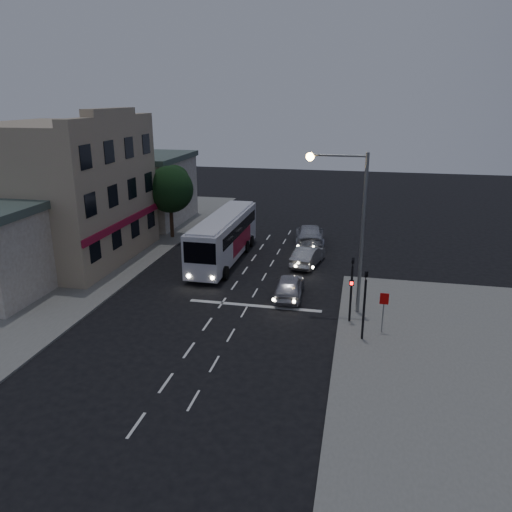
% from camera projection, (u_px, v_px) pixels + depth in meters
% --- Properties ---
extents(ground, '(120.00, 120.00, 0.00)m').
position_uv_depth(ground, '(213.00, 317.00, 28.22)').
color(ground, black).
extents(sidewalk_near, '(12.00, 24.00, 0.12)m').
position_uv_depth(sidewalk_near, '(470.00, 379.00, 21.90)').
color(sidewalk_near, slate).
rests_on(sidewalk_near, ground).
extents(sidewalk_far, '(12.00, 50.00, 0.12)m').
position_uv_depth(sidewalk_far, '(80.00, 258.00, 38.24)').
color(sidewalk_far, slate).
rests_on(sidewalk_far, ground).
extents(road_markings, '(8.00, 30.55, 0.01)m').
position_uv_depth(road_markings, '(248.00, 296.00, 31.05)').
color(road_markings, silver).
rests_on(road_markings, ground).
extents(tour_bus, '(2.71, 11.42, 3.49)m').
position_uv_depth(tour_bus, '(224.00, 236.00, 37.30)').
color(tour_bus, silver).
rests_on(tour_bus, ground).
extents(car_suv, '(1.91, 4.32, 1.45)m').
position_uv_depth(car_suv, '(289.00, 286.00, 30.78)').
color(car_suv, '#AFAEB7').
rests_on(car_suv, ground).
extents(car_sedan_a, '(2.27, 4.53, 1.43)m').
position_uv_depth(car_sedan_a, '(308.00, 256.00, 36.60)').
color(car_sedan_a, '#AAAAAA').
rests_on(car_sedan_a, ground).
extents(car_sedan_b, '(2.97, 5.95, 1.66)m').
position_uv_depth(car_sedan_b, '(310.00, 235.00, 41.78)').
color(car_sedan_b, '#A4A7B1').
rests_on(car_sedan_b, ground).
extents(traffic_signal_main, '(0.25, 0.35, 4.10)m').
position_uv_depth(traffic_signal_main, '(352.00, 282.00, 26.70)').
color(traffic_signal_main, black).
rests_on(traffic_signal_main, sidewalk_near).
extents(traffic_signal_side, '(0.18, 0.15, 4.10)m').
position_uv_depth(traffic_signal_side, '(365.00, 297.00, 24.71)').
color(traffic_signal_side, black).
rests_on(traffic_signal_side, sidewalk_near).
extents(regulatory_sign, '(0.45, 0.12, 2.20)m').
position_uv_depth(regulatory_sign, '(384.00, 306.00, 25.66)').
color(regulatory_sign, slate).
rests_on(regulatory_sign, sidewalk_near).
extents(streetlight, '(3.32, 0.44, 9.00)m').
position_uv_depth(streetlight, '(351.00, 215.00, 27.05)').
color(streetlight, slate).
rests_on(streetlight, sidewalk_near).
extents(main_building, '(10.12, 12.00, 11.00)m').
position_uv_depth(main_building, '(61.00, 192.00, 36.87)').
color(main_building, tan).
rests_on(main_building, sidewalk_far).
extents(low_building_north, '(9.40, 9.40, 6.50)m').
position_uv_depth(low_building_north, '(138.00, 188.00, 48.49)').
color(low_building_north, '#A39686').
rests_on(low_building_north, sidewalk_far).
extents(street_tree, '(4.00, 4.00, 6.20)m').
position_uv_depth(street_tree, '(170.00, 187.00, 42.46)').
color(street_tree, black).
rests_on(street_tree, sidewalk_far).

